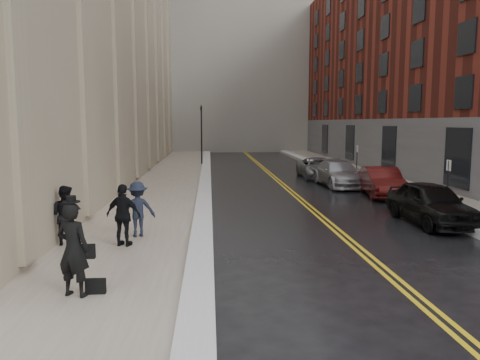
{
  "coord_description": "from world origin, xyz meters",
  "views": [
    {
      "loc": [
        -1.93,
        -10.55,
        3.77
      ],
      "look_at": [
        -0.79,
        6.89,
        1.6
      ],
      "focal_mm": 35.0,
      "sensor_mm": 36.0,
      "label": 1
    }
  ],
  "objects": [
    {
      "name": "snow_ridge_right",
      "position": [
        7.15,
        16.0,
        0.15
      ],
      "size": [
        0.85,
        60.8,
        0.3
      ],
      "primitive_type": "cube",
      "color": "silver",
      "rests_on": "ground"
    },
    {
      "name": "ground",
      "position": [
        0.0,
        0.0,
        0.0
      ],
      "size": [
        160.0,
        160.0,
        0.0
      ],
      "primitive_type": "plane",
      "color": "black",
      "rests_on": "ground"
    },
    {
      "name": "pedestrian_a",
      "position": [
        -6.2,
        3.34,
        1.04
      ],
      "size": [
        1.05,
        0.95,
        1.77
      ],
      "primitive_type": "imported",
      "rotation": [
        0.0,
        0.0,
        2.75
      ],
      "color": "black",
      "rests_on": "sidewalk_left"
    },
    {
      "name": "parking_sign_near",
      "position": [
        7.9,
        8.0,
        1.36
      ],
      "size": [
        0.06,
        0.35,
        2.23
      ],
      "color": "black",
      "rests_on": "ground"
    },
    {
      "name": "lane_stripe_b",
      "position": [
        2.62,
        16.0,
        0.0
      ],
      "size": [
        0.12,
        64.0,
        0.01
      ],
      "primitive_type": "cube",
      "color": "gold",
      "rests_on": "ground"
    },
    {
      "name": "tower_far_right",
      "position": [
        14.0,
        66.0,
        22.0
      ],
      "size": [
        22.0,
        18.0,
        44.0
      ],
      "primitive_type": "cube",
      "color": "slate",
      "rests_on": "ground"
    },
    {
      "name": "sidewalk_right",
      "position": [
        9.0,
        16.0,
        0.07
      ],
      "size": [
        3.0,
        64.0,
        0.15
      ],
      "primitive_type": "cube",
      "color": "gray",
      "rests_on": "ground"
    },
    {
      "name": "lane_stripe_a",
      "position": [
        2.38,
        16.0,
        0.0
      ],
      "size": [
        0.12,
        64.0,
        0.01
      ],
      "primitive_type": "cube",
      "color": "gold",
      "rests_on": "ground"
    },
    {
      "name": "car_black",
      "position": [
        6.26,
        6.05,
        0.79
      ],
      "size": [
        1.99,
        4.67,
        1.57
      ],
      "primitive_type": "imported",
      "rotation": [
        0.0,
        0.0,
        0.03
      ],
      "color": "black",
      "rests_on": "ground"
    },
    {
      "name": "snow_ridge_left",
      "position": [
        -2.2,
        16.0,
        0.13
      ],
      "size": [
        0.7,
        60.8,
        0.26
      ],
      "primitive_type": "cube",
      "color": "silver",
      "rests_on": "ground"
    },
    {
      "name": "pedestrian_c",
      "position": [
        -4.46,
        3.06,
        1.07
      ],
      "size": [
        1.16,
        0.75,
        1.83
      ],
      "primitive_type": "imported",
      "rotation": [
        0.0,
        0.0,
        2.83
      ],
      "color": "black",
      "rests_on": "sidewalk_left"
    },
    {
      "name": "car_maroon",
      "position": [
        6.8,
        12.49,
        0.75
      ],
      "size": [
        2.15,
        4.74,
        1.51
      ],
      "primitive_type": "imported",
      "rotation": [
        0.0,
        0.0,
        -0.13
      ],
      "color": "#400C0B",
      "rests_on": "ground"
    },
    {
      "name": "car_silver_far",
      "position": [
        5.41,
        20.55,
        0.69
      ],
      "size": [
        2.34,
        4.97,
        1.37
      ],
      "primitive_type": "imported",
      "rotation": [
        0.0,
        0.0,
        -0.01
      ],
      "color": "gray",
      "rests_on": "ground"
    },
    {
      "name": "sidewalk_left",
      "position": [
        -4.5,
        16.0,
        0.07
      ],
      "size": [
        4.0,
        64.0,
        0.15
      ],
      "primitive_type": "cube",
      "color": "gray",
      "rests_on": "ground"
    },
    {
      "name": "parking_sign_far",
      "position": [
        7.9,
        20.0,
        1.36
      ],
      "size": [
        0.06,
        0.35,
        2.23
      ],
      "color": "black",
      "rests_on": "ground"
    },
    {
      "name": "pedestrian_b",
      "position": [
        -4.23,
        4.24,
        1.02
      ],
      "size": [
        1.27,
        0.95,
        1.75
      ],
      "primitive_type": "imported",
      "rotation": [
        0.0,
        0.0,
        3.44
      ],
      "color": "black",
      "rests_on": "sidewalk_left"
    },
    {
      "name": "car_silver_near",
      "position": [
        5.68,
        16.39,
        0.75
      ],
      "size": [
        2.34,
        5.26,
        1.5
      ],
      "primitive_type": "imported",
      "rotation": [
        0.0,
        0.0,
        0.05
      ],
      "color": "#93949A",
      "rests_on": "ground"
    },
    {
      "name": "building_right",
      "position": [
        17.5,
        23.0,
        9.0
      ],
      "size": [
        14.0,
        50.0,
        18.0
      ],
      "primitive_type": "cube",
      "color": "maroon",
      "rests_on": "ground"
    },
    {
      "name": "pedestrian_main",
      "position": [
        -4.77,
        -0.91,
        1.15
      ],
      "size": [
        0.84,
        0.69,
        1.99
      ],
      "primitive_type": "imported",
      "rotation": [
        0.0,
        0.0,
        2.8
      ],
      "color": "black",
      "rests_on": "sidewalk_left"
    },
    {
      "name": "traffic_signal",
      "position": [
        -2.6,
        30.0,
        3.08
      ],
      "size": [
        0.18,
        0.15,
        5.2
      ],
      "color": "black",
      "rests_on": "ground"
    }
  ]
}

